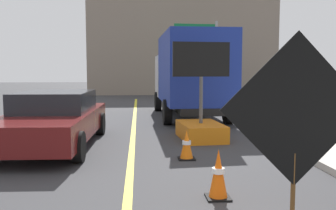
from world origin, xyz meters
TOP-DOWN VIEW (x-y plane):
  - lane_center_stripe at (0.00, 6.00)m, footprint 0.14×36.00m
  - roadwork_sign at (1.82, 3.00)m, footprint 1.63×0.07m
  - arrow_board_trailer at (1.90, 9.41)m, footprint 1.60×1.89m
  - box_truck at (2.24, 14.12)m, footprint 2.62×7.02m
  - pickup_car at (-1.98, 8.76)m, footprint 2.25×5.19m
  - highway_guide_sign at (4.30, 22.44)m, footprint 2.78×0.33m
  - far_building_block at (3.72, 32.42)m, footprint 14.93×9.24m
  - traffic_cone_near_sign at (1.36, 4.61)m, footprint 0.36×0.36m
  - traffic_cone_mid_lane at (1.20, 7.09)m, footprint 0.36×0.36m

SIDE VIEW (x-z plane):
  - lane_center_stripe at x=0.00m, z-range 0.00..0.01m
  - traffic_cone_mid_lane at x=1.20m, z-range -0.01..0.64m
  - traffic_cone_near_sign at x=1.36m, z-range -0.01..0.75m
  - arrow_board_trailer at x=1.90m, z-range -0.87..1.83m
  - pickup_car at x=-1.98m, z-range 0.01..1.39m
  - roadwork_sign at x=1.82m, z-range 0.30..2.64m
  - box_truck at x=2.24m, z-range 0.14..3.44m
  - highway_guide_sign at x=4.30m, z-range 0.92..5.92m
  - far_building_block at x=3.72m, z-range 0.00..8.63m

